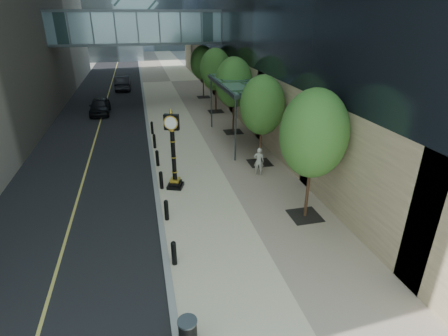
{
  "coord_description": "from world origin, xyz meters",
  "views": [
    {
      "loc": [
        -3.37,
        -9.75,
        8.74
      ],
      "look_at": [
        0.15,
        4.86,
        2.07
      ],
      "focal_mm": 28.0,
      "sensor_mm": 36.0,
      "label": 1
    }
  ],
  "objects_px": {
    "street_clock": "(174,156)",
    "pedestrian": "(259,161)",
    "car_near": "(100,106)",
    "trash_bin": "(188,334)",
    "car_far": "(123,83)"
  },
  "relations": [
    {
      "from": "pedestrian",
      "to": "car_near",
      "type": "distance_m",
      "value": 19.33
    },
    {
      "from": "street_clock",
      "to": "car_near",
      "type": "bearing_deg",
      "value": 128.04
    },
    {
      "from": "pedestrian",
      "to": "car_near",
      "type": "relative_size",
      "value": 0.38
    },
    {
      "from": "trash_bin",
      "to": "street_clock",
      "type": "bearing_deg",
      "value": 85.8
    },
    {
      "from": "street_clock",
      "to": "trash_bin",
      "type": "height_order",
      "value": "street_clock"
    },
    {
      "from": "trash_bin",
      "to": "car_far",
      "type": "relative_size",
      "value": 0.18
    },
    {
      "from": "pedestrian",
      "to": "car_far",
      "type": "height_order",
      "value": "pedestrian"
    },
    {
      "from": "street_clock",
      "to": "car_far",
      "type": "relative_size",
      "value": 0.85
    },
    {
      "from": "car_near",
      "to": "car_far",
      "type": "xyz_separation_m",
      "value": [
        1.83,
        11.5,
        0.08
      ]
    },
    {
      "from": "trash_bin",
      "to": "car_far",
      "type": "distance_m",
      "value": 38.65
    },
    {
      "from": "car_near",
      "to": "street_clock",
      "type": "bearing_deg",
      "value": -72.79
    },
    {
      "from": "street_clock",
      "to": "pedestrian",
      "type": "bearing_deg",
      "value": 27.67
    },
    {
      "from": "car_far",
      "to": "street_clock",
      "type": "bearing_deg",
      "value": 97.06
    },
    {
      "from": "street_clock",
      "to": "pedestrian",
      "type": "relative_size",
      "value": 2.57
    },
    {
      "from": "trash_bin",
      "to": "car_near",
      "type": "bearing_deg",
      "value": 99.34
    }
  ]
}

